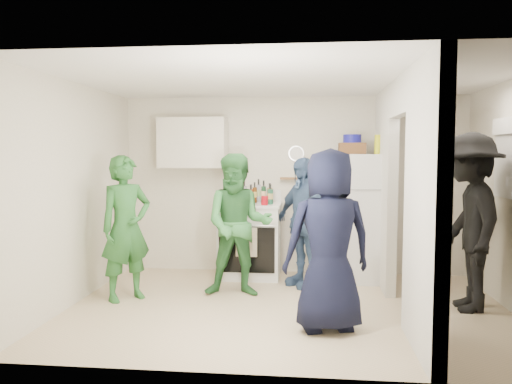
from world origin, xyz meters
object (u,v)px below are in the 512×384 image
at_px(stove, 250,240).
at_px(person_green_center, 238,225).
at_px(wicker_basket, 352,148).
at_px(person_nook, 469,222).
at_px(person_green_left, 126,228).
at_px(yellow_cup_stack_top, 378,144).
at_px(blue_bowl, 352,139).
at_px(fridge, 359,217).
at_px(person_denim, 303,222).
at_px(person_navy, 329,240).

relative_size(stove, person_green_center, 0.60).
bearing_deg(person_green_center, wicker_basket, 30.26).
distance_m(stove, person_nook, 2.83).
bearing_deg(person_green_left, yellow_cup_stack_top, -25.99).
height_order(stove, person_green_center, person_green_center).
distance_m(blue_bowl, person_nook, 1.92).
distance_m(stove, yellow_cup_stack_top, 2.14).
bearing_deg(fridge, person_denim, -152.14).
relative_size(stove, blue_bowl, 4.24).
xyz_separation_m(wicker_basket, person_navy, (-0.38, -2.03, -0.89)).
xyz_separation_m(wicker_basket, yellow_cup_stack_top, (0.32, -0.15, 0.05)).
height_order(yellow_cup_stack_top, person_green_center, yellow_cup_stack_top).
distance_m(fridge, yellow_cup_stack_top, 1.00).
distance_m(blue_bowl, person_green_center, 1.99).
distance_m(fridge, person_denim, 0.83).
height_order(blue_bowl, person_nook, blue_bowl).
xyz_separation_m(wicker_basket, person_denim, (-0.64, -0.44, -0.94)).
bearing_deg(person_green_center, person_navy, -50.54).
distance_m(fridge, blue_bowl, 1.06).
bearing_deg(person_navy, fridge, -119.20).
height_order(fridge, wicker_basket, wicker_basket).
bearing_deg(yellow_cup_stack_top, stove, 175.61).
distance_m(yellow_cup_stack_top, person_navy, 2.22).
bearing_deg(stove, person_denim, -29.71).
distance_m(blue_bowl, person_denim, 1.32).
bearing_deg(wicker_basket, person_nook, -46.88).
bearing_deg(stove, fridge, -1.17).
height_order(person_green_left, person_nook, person_nook).
bearing_deg(person_nook, wicker_basket, -134.83).
distance_m(stove, blue_bowl, 1.95).
relative_size(blue_bowl, yellow_cup_stack_top, 0.96).
bearing_deg(person_green_center, fridge, 27.07).
xyz_separation_m(stove, wicker_basket, (1.37, 0.02, 1.26)).
relative_size(stove, person_navy, 0.58).
height_order(stove, fridge, fridge).
bearing_deg(yellow_cup_stack_top, person_nook, -52.41).
relative_size(yellow_cup_stack_top, person_green_left, 0.15).
bearing_deg(person_green_left, person_navy, -65.01).
relative_size(blue_bowl, person_denim, 0.15).
xyz_separation_m(wicker_basket, person_green_center, (-1.40, -0.95, -0.92)).
height_order(fridge, yellow_cup_stack_top, yellow_cup_stack_top).
height_order(blue_bowl, person_green_left, blue_bowl).
height_order(stove, yellow_cup_stack_top, yellow_cup_stack_top).
height_order(wicker_basket, person_nook, person_nook).
bearing_deg(person_green_center, person_denim, 29.93).
bearing_deg(yellow_cup_stack_top, fridge, 155.56).
height_order(person_denim, person_nook, person_nook).
height_order(yellow_cup_stack_top, person_green_left, yellow_cup_stack_top).
height_order(yellow_cup_stack_top, person_nook, yellow_cup_stack_top).
bearing_deg(person_navy, person_nook, -167.83).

